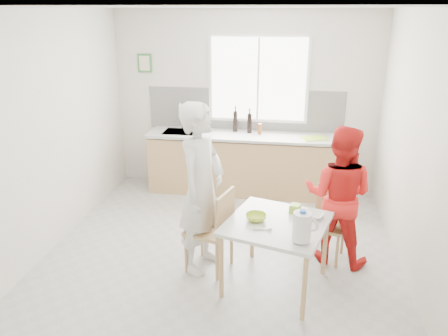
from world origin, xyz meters
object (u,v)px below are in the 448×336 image
object	(u,v)px
dining_table	(277,229)
milk_jug	(302,226)
person_white	(201,189)
wine_bottle_a	(235,121)
wine_bottle_b	(249,123)
bowl_green	(256,217)
chair_left	(215,227)
bowl_white	(314,215)
chair_far	(328,219)
person_red	(338,196)

from	to	relation	value
dining_table	milk_jug	bearing A→B (deg)	-56.54
person_white	wine_bottle_a	world-z (taller)	person_white
person_white	wine_bottle_b	bearing A→B (deg)	9.32
person_white	bowl_green	size ratio (longest dim) A/B	9.00
dining_table	wine_bottle_b	size ratio (longest dim) A/B	3.84
chair_left	wine_bottle_a	world-z (taller)	wine_bottle_a
person_white	bowl_white	xyz separation A→B (m)	(1.16, -0.07, -0.18)
chair_far	wine_bottle_a	bearing A→B (deg)	141.44
bowl_green	wine_bottle_a	distance (m)	2.61
bowl_green	milk_jug	bearing A→B (deg)	-39.43
dining_table	chair_left	size ratio (longest dim) A/B	1.24
person_white	milk_jug	bearing A→B (deg)	-103.56
person_red	bowl_green	size ratio (longest dim) A/B	7.64
chair_left	chair_far	bearing A→B (deg)	128.27
bowl_green	bowl_white	xyz separation A→B (m)	(0.56, 0.15, -0.01)
person_white	wine_bottle_a	xyz separation A→B (m)	(0.04, 2.30, 0.16)
chair_far	person_red	world-z (taller)	person_red
person_red	wine_bottle_a	bearing A→B (deg)	-38.24
person_white	dining_table	bearing A→B (deg)	-90.00
bowl_green	chair_left	bearing A→B (deg)	158.19
chair_left	wine_bottle_b	xyz separation A→B (m)	(0.11, 2.30, 0.56)
bowl_white	dining_table	bearing A→B (deg)	-156.05
chair_far	person_white	distance (m)	1.51
person_white	bowl_white	bearing A→B (deg)	-77.54
chair_left	bowl_green	world-z (taller)	chair_left
milk_jug	wine_bottle_a	xyz separation A→B (m)	(-1.00, 2.89, 0.20)
chair_far	wine_bottle_b	distance (m)	2.20
chair_left	milk_jug	size ratio (longest dim) A/B	3.16
bowl_white	milk_jug	xyz separation A→B (m)	(-0.12, -0.52, 0.13)
wine_bottle_b	wine_bottle_a	bearing A→B (deg)	169.66
milk_jug	wine_bottle_a	distance (m)	3.06
chair_far	milk_jug	size ratio (longest dim) A/B	2.80
chair_far	bowl_white	xyz separation A→B (m)	(-0.20, -0.53, 0.29)
wine_bottle_b	person_red	bearing A→B (deg)	-58.11
person_red	wine_bottle_a	size ratio (longest dim) A/B	4.88
person_white	chair_left	bearing A→B (deg)	-90.00
wine_bottle_b	chair_far	bearing A→B (deg)	-58.65
wine_bottle_b	milk_jug	bearing A→B (deg)	-74.75
wine_bottle_a	bowl_white	bearing A→B (deg)	-64.76
wine_bottle_a	bowl_green	bearing A→B (deg)	-77.59
bowl_green	dining_table	bearing A→B (deg)	-1.82
person_white	bowl_white	size ratio (longest dim) A/B	9.28
chair_left	person_red	xyz separation A→B (m)	(1.29, 0.42, 0.27)
dining_table	person_white	xyz separation A→B (m)	(-0.80, 0.23, 0.28)
person_white	bowl_white	distance (m)	1.17
person_white	wine_bottle_a	distance (m)	2.31
chair_left	person_white	bearing A→B (deg)	-90.00
milk_jug	bowl_green	bearing A→B (deg)	156.43
bowl_green	bowl_white	size ratio (longest dim) A/B	1.03
person_white	chair_far	bearing A→B (deg)	-55.49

